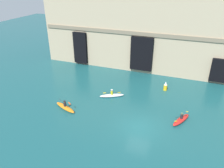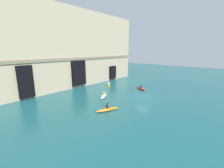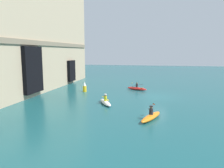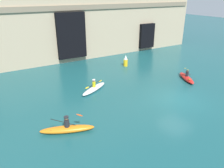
# 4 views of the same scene
# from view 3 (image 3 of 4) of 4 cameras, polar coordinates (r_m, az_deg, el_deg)

# --- Properties ---
(ground_plane) EXTENTS (120.00, 120.00, 0.00)m
(ground_plane) POSITION_cam_3_polar(r_m,az_deg,el_deg) (26.97, 11.50, -3.21)
(ground_plane) COLOR #195156
(cliff_bluff) EXTENTS (37.15, 5.52, 17.00)m
(cliff_bluff) POSITION_cam_3_polar(r_m,az_deg,el_deg) (29.42, -24.18, 13.73)
(cliff_bluff) COLOR tan
(cliff_bluff) RESTS_ON ground
(kayak_red) EXTENTS (1.94, 3.07, 1.08)m
(kayak_red) POSITION_cam_3_polar(r_m,az_deg,el_deg) (31.00, 6.50, -1.14)
(kayak_red) COLOR red
(kayak_red) RESTS_ON ground
(kayak_white) EXTENTS (3.15, 2.13, 1.06)m
(kayak_white) POSITION_cam_3_polar(r_m,az_deg,el_deg) (22.57, -1.71, -4.75)
(kayak_white) COLOR white
(kayak_white) RESTS_ON ground
(kayak_orange) EXTENTS (3.36, 1.86, 1.20)m
(kayak_orange) POSITION_cam_3_polar(r_m,az_deg,el_deg) (17.90, 10.15, -8.33)
(kayak_orange) COLOR orange
(kayak_orange) RESTS_ON ground
(marker_buoy) EXTENTS (0.49, 0.49, 1.33)m
(marker_buoy) POSITION_cam_3_polar(r_m,az_deg,el_deg) (29.68, -7.16, -0.84)
(marker_buoy) COLOR yellow
(marker_buoy) RESTS_ON ground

